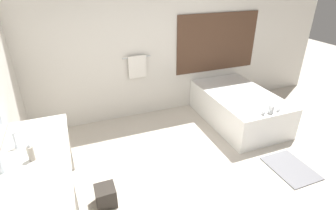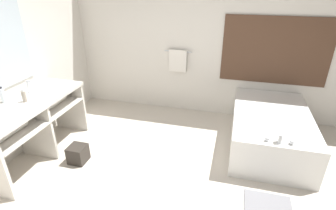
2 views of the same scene
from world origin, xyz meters
name	(u,v)px [view 1 (image 1 of 2)]	position (x,y,z in m)	size (l,w,h in m)	color
ground_plane	(209,187)	(0.00, 0.00, 0.00)	(16.00, 16.00, 0.00)	beige
wall_back_with_blinds	(154,43)	(0.05, 2.23, 1.35)	(7.40, 0.13, 2.70)	silver
vanity_counter	(40,174)	(-1.87, 0.22, 0.65)	(0.64, 1.65, 0.87)	silver
sink_faucet	(15,140)	(-2.04, 0.44, 0.96)	(0.09, 0.04, 0.18)	silver
bathtub	(238,106)	(1.32, 1.31, 0.31)	(1.08, 1.77, 0.67)	white
soap_dispenser	(31,153)	(-1.88, 0.17, 0.95)	(0.06, 0.06, 0.18)	gray
waste_bin	(106,196)	(-1.27, 0.21, 0.12)	(0.23, 0.23, 0.25)	#2D2823
bath_mat	(290,168)	(1.25, -0.11, 0.01)	(0.52, 0.68, 0.02)	slate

